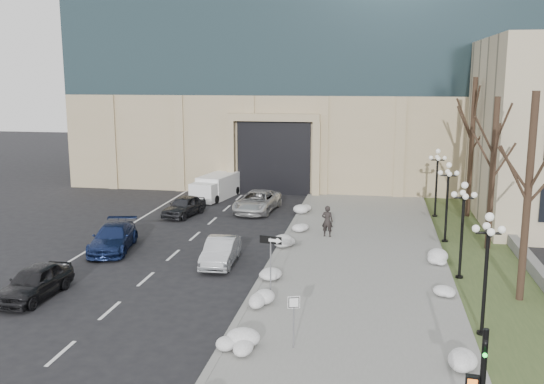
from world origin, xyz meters
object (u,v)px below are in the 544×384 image
(car_b, at_px, (221,251))
(one_way_sign, at_px, (274,248))
(car_e, at_px, (184,206))
(keep_sign, at_px, (294,311))
(car_d, at_px, (257,201))
(lamppost_d, at_px, (437,174))
(car_c, at_px, (113,238))
(lamppost_a, at_px, (487,258))
(lamppost_b, at_px, (463,217))
(pedestrian, at_px, (327,221))
(car_a, at_px, (35,282))
(lamppost_c, at_px, (448,191))
(box_truck, at_px, (216,187))

(car_b, bearing_deg, one_way_sign, -53.88)
(car_e, relative_size, keep_sign, 2.01)
(car_d, xyz_separation_m, lamppost_d, (12.37, 0.20, 2.33))
(car_c, xyz_separation_m, lamppost_d, (18.39, 11.14, 2.35))
(car_c, relative_size, lamppost_a, 1.04)
(car_c, xyz_separation_m, lamppost_b, (18.39, -1.86, 2.35))
(car_c, bearing_deg, lamppost_d, 20.61)
(pedestrian, relative_size, keep_sign, 0.92)
(car_c, distance_m, lamppost_a, 20.33)
(car_a, relative_size, lamppost_b, 0.89)
(pedestrian, bearing_deg, lamppost_c, -171.18)
(lamppost_b, bearing_deg, car_c, 174.23)
(keep_sign, bearing_deg, lamppost_d, 55.91)
(box_truck, bearing_deg, lamppost_b, -35.61)
(car_a, relative_size, car_c, 0.86)
(car_b, distance_m, pedestrian, 7.83)
(car_d, distance_m, car_e, 5.23)
(car_e, bearing_deg, one_way_sign, -47.10)
(car_b, relative_size, car_d, 0.78)
(car_c, relative_size, one_way_sign, 1.77)
(pedestrian, distance_m, lamppost_a, 14.76)
(car_d, relative_size, box_truck, 0.89)
(car_b, xyz_separation_m, lamppost_c, (11.84, 6.10, 2.39))
(car_a, distance_m, car_d, 19.48)
(lamppost_a, xyz_separation_m, lamppost_b, (0.00, 6.50, 0.00))
(lamppost_c, bearing_deg, lamppost_a, -90.00)
(box_truck, relative_size, lamppost_d, 1.26)
(lamppost_b, xyz_separation_m, lamppost_d, (0.00, 13.00, 0.00))
(car_d, relative_size, lamppost_a, 1.12)
(lamppost_a, distance_m, lamppost_b, 6.50)
(car_b, xyz_separation_m, pedestrian, (5.00, 6.02, 0.37))
(car_d, xyz_separation_m, lamppost_c, (12.37, -6.30, 2.33))
(car_d, height_order, lamppost_a, lamppost_a)
(lamppost_b, bearing_deg, box_truck, 134.01)
(lamppost_d, bearing_deg, lamppost_c, -90.00)
(car_a, height_order, box_truck, box_truck)
(box_truck, bearing_deg, car_e, -84.74)
(car_b, distance_m, car_d, 12.41)
(car_b, distance_m, lamppost_c, 13.53)
(car_c, height_order, car_d, car_d)
(car_d, bearing_deg, lamppost_d, 6.92)
(car_b, xyz_separation_m, one_way_sign, (3.55, -4.38, 1.63))
(lamppost_c, bearing_deg, lamppost_d, 90.00)
(pedestrian, bearing_deg, box_truck, -39.71)
(pedestrian, relative_size, one_way_sign, 0.67)
(box_truck, distance_m, keep_sign, 27.79)
(car_a, bearing_deg, car_e, 87.29)
(car_a, distance_m, car_b, 9.10)
(car_a, distance_m, car_e, 16.31)
(car_e, height_order, keep_sign, keep_sign)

